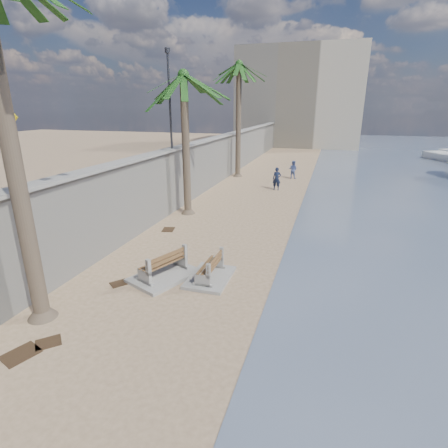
# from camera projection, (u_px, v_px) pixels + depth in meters

# --- Properties ---
(ground_plane) EXTENTS (140.00, 140.00, 0.00)m
(ground_plane) POSITION_uv_depth(u_px,v_px,m) (160.00, 360.00, 8.52)
(ground_plane) COLOR tan
(seawall) EXTENTS (0.45, 70.00, 3.50)m
(seawall) POSITION_uv_depth(u_px,v_px,m) (215.00, 161.00, 27.51)
(seawall) COLOR gray
(seawall) RESTS_ON ground_plane
(wall_cap) EXTENTS (0.80, 70.00, 0.12)m
(wall_cap) POSITION_uv_depth(u_px,v_px,m) (215.00, 138.00, 26.93)
(wall_cap) COLOR gray
(wall_cap) RESTS_ON seawall
(end_building) EXTENTS (18.00, 12.00, 14.00)m
(end_building) POSITION_uv_depth(u_px,v_px,m) (300.00, 98.00, 53.90)
(end_building) COLOR #B7AA93
(end_building) RESTS_ON ground_plane
(bench_near) EXTENTS (2.36, 2.76, 0.98)m
(bench_near) POSITION_uv_depth(u_px,v_px,m) (164.00, 267.00, 12.51)
(bench_near) COLOR gray
(bench_near) RESTS_ON ground_plane
(bench_far) EXTENTS (1.42, 2.07, 0.86)m
(bench_far) POSITION_uv_depth(u_px,v_px,m) (210.00, 269.00, 12.42)
(bench_far) COLOR gray
(bench_far) RESTS_ON ground_plane
(palm_mid) EXTENTS (5.00, 5.00, 8.29)m
(palm_mid) POSITION_uv_depth(u_px,v_px,m) (183.00, 77.00, 17.82)
(palm_mid) COLOR brown
(palm_mid) RESTS_ON ground_plane
(palm_back) EXTENTS (5.00, 5.00, 9.96)m
(palm_back) POSITION_uv_depth(u_px,v_px,m) (239.00, 66.00, 27.89)
(palm_back) COLOR brown
(palm_back) RESTS_ON ground_plane
(pedestrian_sign) EXTENTS (0.78, 0.07, 2.40)m
(pedestrian_sign) POSITION_uv_depth(u_px,v_px,m) (10.00, 134.00, 9.61)
(pedestrian_sign) COLOR #2D2D33
(pedestrian_sign) RESTS_ON wall_cap
(streetlight) EXTENTS (0.28, 0.28, 5.12)m
(streetlight) POSITION_uv_depth(u_px,v_px,m) (169.00, 91.00, 18.67)
(streetlight) COLOR #2D2D33
(streetlight) RESTS_ON wall_cap
(person_a) EXTENTS (0.69, 0.46, 1.90)m
(person_a) POSITION_uv_depth(u_px,v_px,m) (277.00, 177.00, 25.47)
(person_a) COLOR #121A32
(person_a) RESTS_ON ground_plane
(person_b) EXTENTS (0.95, 0.84, 1.67)m
(person_b) POSITION_uv_depth(u_px,v_px,m) (293.00, 169.00, 29.64)
(person_b) COLOR #4D609F
(person_b) RESTS_ON ground_plane
(debris_a) EXTENTS (0.89, 0.99, 0.03)m
(debris_a) POSITION_uv_depth(u_px,v_px,m) (21.00, 354.00, 8.71)
(debris_a) COLOR #382616
(debris_a) RESTS_ON ground_plane
(debris_b) EXTENTS (0.79, 0.79, 0.03)m
(debris_b) POSITION_uv_depth(u_px,v_px,m) (48.00, 343.00, 9.14)
(debris_b) COLOR #382616
(debris_b) RESTS_ON ground_plane
(debris_c) EXTENTS (0.71, 0.81, 0.03)m
(debris_c) POSITION_uv_depth(u_px,v_px,m) (168.00, 229.00, 17.49)
(debris_c) COLOR #382616
(debris_c) RESTS_ON ground_plane
(debris_d) EXTENTS (0.71, 0.73, 0.03)m
(debris_d) POSITION_uv_depth(u_px,v_px,m) (119.00, 283.00, 12.18)
(debris_d) COLOR #382616
(debris_d) RESTS_ON ground_plane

